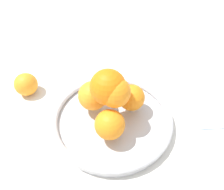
% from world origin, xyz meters
% --- Properties ---
extents(ground_plane, '(4.00, 4.00, 0.00)m').
position_xyz_m(ground_plane, '(0.00, 0.00, 0.00)').
color(ground_plane, silver).
extents(fruit_bowl, '(0.31, 0.31, 0.03)m').
position_xyz_m(fruit_bowl, '(0.00, 0.00, 0.02)').
color(fruit_bowl, silver).
rests_on(fruit_bowl, ground_plane).
extents(orange_pile, '(0.17, 0.17, 0.14)m').
position_xyz_m(orange_pile, '(-0.00, 0.00, 0.10)').
color(orange_pile, orange).
rests_on(orange_pile, fruit_bowl).
extents(stray_orange, '(0.07, 0.07, 0.07)m').
position_xyz_m(stray_orange, '(0.03, 0.27, 0.03)').
color(stray_orange, orange).
rests_on(stray_orange, ground_plane).
extents(napkin_folded, '(0.21, 0.21, 0.01)m').
position_xyz_m(napkin_folded, '(0.15, -0.27, 0.00)').
color(napkin_folded, silver).
rests_on(napkin_folded, ground_plane).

